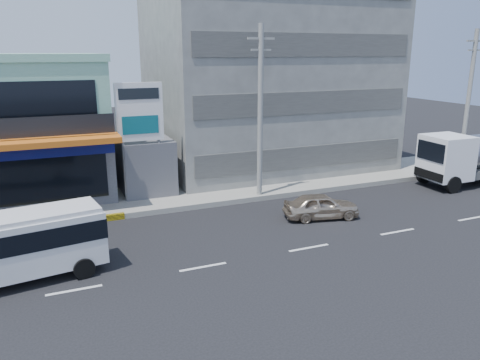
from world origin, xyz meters
The scene contains 11 objects.
ground centered at (0.00, 0.00, 0.00)m, with size 120.00×120.00×0.00m, color black.
sidewalk centered at (5.00, 9.50, 0.15)m, with size 70.00×5.00×0.30m, color gray.
concrete_building centered at (10.00, 15.00, 7.00)m, with size 16.00×12.00×14.00m, color gray.
gap_structure centered at (0.00, 12.00, 1.75)m, with size 3.00×6.00×3.50m, color #46464B.
satellite_dish centered at (0.00, 11.00, 3.58)m, with size 1.50×1.50×0.15m, color slate.
billboard centered at (-0.50, 9.20, 4.93)m, with size 2.60×0.18×6.90m.
utility_pole_near centered at (6.00, 7.40, 5.15)m, with size 1.60×0.30×10.00m.
utility_pole_far centered at (22.00, 7.40, 5.15)m, with size 1.60×0.30×10.00m.
minibus centered at (-6.85, 1.54, 1.60)m, with size 6.64×3.00×2.68m.
sedan centered at (7.61, 3.16, 0.67)m, with size 1.58×3.94×1.34m, color beige.
tanker_truck centered at (20.72, 5.05, 1.82)m, with size 8.64×2.93×3.39m.
Camera 1 is at (-5.37, -16.70, 8.51)m, focal length 35.00 mm.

